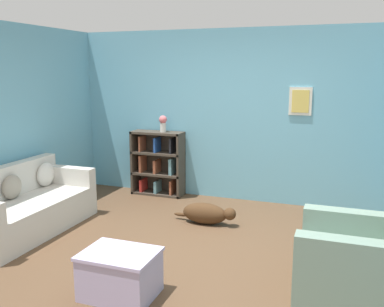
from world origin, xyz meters
TOP-DOWN VIEW (x-y plane):
  - ground_plane at (0.00, 0.00)m, footprint 14.00×14.00m
  - wall_back at (0.00, 2.25)m, footprint 5.60×0.13m
  - couch at (-2.07, -0.04)m, footprint 0.82×1.84m
  - bookshelf at (-1.18, 2.05)m, footprint 0.84×0.31m
  - recliner_chair at (1.86, -0.23)m, footprint 0.99×0.94m
  - coffee_table at (-0.17, -1.01)m, footprint 0.65×0.50m
  - dog at (-0.01, 0.98)m, footprint 0.87×0.25m
  - vase at (-1.08, 2.03)m, footprint 0.12×0.12m

SIDE VIEW (x-z plane):
  - ground_plane at x=0.00m, z-range 0.00..0.00m
  - dog at x=-0.01m, z-range 0.00..0.28m
  - coffee_table at x=-0.17m, z-range 0.01..0.43m
  - couch at x=-2.07m, z-range -0.10..0.71m
  - recliner_chair at x=1.86m, z-range -0.16..0.85m
  - bookshelf at x=-1.18m, z-range -0.01..1.02m
  - vase at x=-1.08m, z-range 1.04..1.30m
  - wall_back at x=0.00m, z-range 0.00..2.60m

